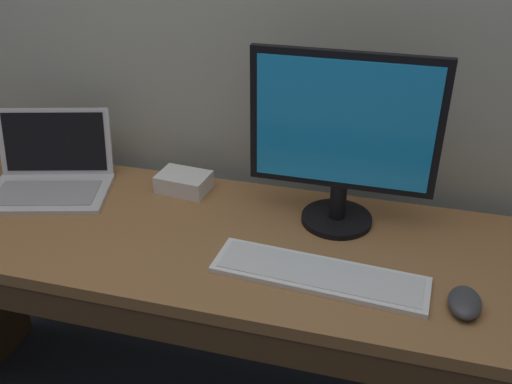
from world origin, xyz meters
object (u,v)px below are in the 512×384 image
wired_keyboard (319,275)px  computer_mouse (465,302)px  external_monitor (343,139)px  external_drive_box (184,182)px  laptop_silver (51,172)px

wired_keyboard → computer_mouse: computer_mouse is taller
external_monitor → external_drive_box: (-0.45, 0.06, -0.22)m
external_monitor → computer_mouse: 0.47m
external_monitor → external_drive_box: 0.51m
laptop_silver → external_drive_box: laptop_silver is taller
external_monitor → computer_mouse: bearing=-40.5°
laptop_silver → wired_keyboard: laptop_silver is taller
wired_keyboard → computer_mouse: bearing=-4.8°
computer_mouse → external_drive_box: size_ratio=0.74×
wired_keyboard → external_drive_box: (-0.45, 0.30, 0.02)m
laptop_silver → external_monitor: bearing=1.4°
external_monitor → wired_keyboard: 0.33m
computer_mouse → external_drive_box: (-0.76, 0.33, 0.01)m
computer_mouse → external_drive_box: 0.83m
wired_keyboard → computer_mouse: (0.32, -0.03, 0.01)m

